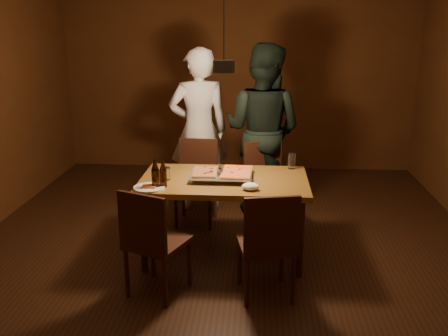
# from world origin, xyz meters

# --- Properties ---
(room_shell) EXTENTS (6.00, 6.00, 6.00)m
(room_shell) POSITION_xyz_m (0.00, 0.00, 1.40)
(room_shell) COLOR #361B0E
(room_shell) RESTS_ON ground
(dining_table) EXTENTS (1.50, 0.90, 0.75)m
(dining_table) POSITION_xyz_m (-0.00, 0.06, 0.68)
(dining_table) COLOR brown
(dining_table) RESTS_ON floor
(chair_far_left) EXTENTS (0.45, 0.45, 0.49)m
(chair_far_left) POSITION_xyz_m (-0.35, 0.89, 0.54)
(chair_far_left) COLOR #38190F
(chair_far_left) RESTS_ON floor
(chair_far_right) EXTENTS (0.54, 0.54, 0.49)m
(chair_far_right) POSITION_xyz_m (0.38, 0.83, 0.54)
(chair_far_right) COLOR #38190F
(chair_far_right) RESTS_ON floor
(chair_near_left) EXTENTS (0.55, 0.55, 0.49)m
(chair_near_left) POSITION_xyz_m (-0.51, -0.72, 0.54)
(chair_near_left) COLOR #38190F
(chair_near_left) RESTS_ON floor
(chair_near_right) EXTENTS (0.49, 0.49, 0.49)m
(chair_near_right) POSITION_xyz_m (0.39, -0.70, 0.54)
(chair_near_right) COLOR #38190F
(chair_near_right) RESTS_ON floor
(pizza_tray) EXTENTS (0.58, 0.49, 0.05)m
(pizza_tray) POSITION_xyz_m (-0.03, 0.08, 0.77)
(pizza_tray) COLOR silver
(pizza_tray) RESTS_ON dining_table
(pizza_meat) EXTENTS (0.23, 0.34, 0.02)m
(pizza_meat) POSITION_xyz_m (-0.18, 0.07, 0.81)
(pizza_meat) COLOR maroon
(pizza_meat) RESTS_ON pizza_tray
(pizza_cheese) EXTENTS (0.28, 0.43, 0.02)m
(pizza_cheese) POSITION_xyz_m (0.11, 0.09, 0.81)
(pizza_cheese) COLOR gold
(pizza_cheese) RESTS_ON pizza_tray
(spatula) EXTENTS (0.14, 0.25, 0.04)m
(spatula) POSITION_xyz_m (-0.02, 0.08, 0.81)
(spatula) COLOR silver
(spatula) RESTS_ON pizza_tray
(beer_bottle_a) EXTENTS (0.07, 0.07, 0.25)m
(beer_bottle_a) POSITION_xyz_m (-0.56, -0.24, 0.87)
(beer_bottle_a) COLOR black
(beer_bottle_a) RESTS_ON dining_table
(beer_bottle_b) EXTENTS (0.06, 0.06, 0.23)m
(beer_bottle_b) POSITION_xyz_m (-0.50, -0.21, 0.87)
(beer_bottle_b) COLOR black
(beer_bottle_b) RESTS_ON dining_table
(water_glass_left) EXTENTS (0.07, 0.07, 0.11)m
(water_glass_left) POSITION_xyz_m (-0.51, -0.01, 0.81)
(water_glass_left) COLOR silver
(water_glass_left) RESTS_ON dining_table
(water_glass_right) EXTENTS (0.07, 0.07, 0.15)m
(water_glass_right) POSITION_xyz_m (0.62, 0.42, 0.82)
(water_glass_right) COLOR silver
(water_glass_right) RESTS_ON dining_table
(plate_slice) EXTENTS (0.27, 0.27, 0.03)m
(plate_slice) POSITION_xyz_m (-0.62, -0.26, 0.76)
(plate_slice) COLOR white
(plate_slice) RESTS_ON dining_table
(napkin) EXTENTS (0.15, 0.11, 0.06)m
(napkin) POSITION_xyz_m (0.24, -0.24, 0.78)
(napkin) COLOR white
(napkin) RESTS_ON dining_table
(diner_white) EXTENTS (0.77, 0.62, 1.84)m
(diner_white) POSITION_xyz_m (-0.38, 1.31, 0.92)
(diner_white) COLOR white
(diner_white) RESTS_ON floor
(diner_dark) EXTENTS (1.14, 1.03, 1.90)m
(diner_dark) POSITION_xyz_m (0.34, 1.23, 0.95)
(diner_dark) COLOR black
(diner_dark) RESTS_ON floor
(pendant_lamp) EXTENTS (0.18, 0.18, 1.10)m
(pendant_lamp) POSITION_xyz_m (0.00, 0.00, 1.76)
(pendant_lamp) COLOR black
(pendant_lamp) RESTS_ON ceiling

